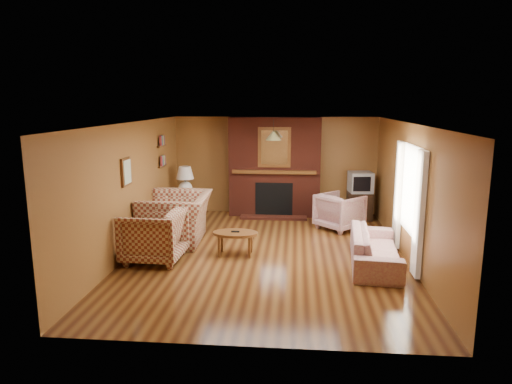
# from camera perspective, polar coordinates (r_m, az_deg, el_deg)

# --- Properties ---
(floor) EXTENTS (6.50, 6.50, 0.00)m
(floor) POSITION_cam_1_polar(r_m,az_deg,el_deg) (8.50, 1.30, -7.76)
(floor) COLOR #41200D
(floor) RESTS_ON ground
(ceiling) EXTENTS (6.50, 6.50, 0.00)m
(ceiling) POSITION_cam_1_polar(r_m,az_deg,el_deg) (8.05, 1.37, 8.61)
(ceiling) COLOR white
(ceiling) RESTS_ON wall_back
(wall_back) EXTENTS (6.50, 0.00, 6.50)m
(wall_back) POSITION_cam_1_polar(r_m,az_deg,el_deg) (11.39, 2.41, 3.33)
(wall_back) COLOR olive
(wall_back) RESTS_ON floor
(wall_front) EXTENTS (6.50, 0.00, 6.50)m
(wall_front) POSITION_cam_1_polar(r_m,az_deg,el_deg) (5.05, -1.10, -6.89)
(wall_front) COLOR olive
(wall_front) RESTS_ON floor
(wall_left) EXTENTS (0.00, 6.50, 6.50)m
(wall_left) POSITION_cam_1_polar(r_m,az_deg,el_deg) (8.71, -15.30, 0.47)
(wall_left) COLOR olive
(wall_left) RESTS_ON floor
(wall_right) EXTENTS (0.00, 6.50, 6.50)m
(wall_right) POSITION_cam_1_polar(r_m,az_deg,el_deg) (8.41, 18.59, -0.10)
(wall_right) COLOR olive
(wall_right) RESTS_ON floor
(fireplace) EXTENTS (2.20, 0.82, 2.40)m
(fireplace) POSITION_cam_1_polar(r_m,az_deg,el_deg) (11.13, 2.34, 3.05)
(fireplace) COLOR #531C12
(fireplace) RESTS_ON floor
(window_right) EXTENTS (0.10, 1.85, 2.00)m
(window_right) POSITION_cam_1_polar(r_m,az_deg,el_deg) (8.22, 18.55, -0.87)
(window_right) COLOR beige
(window_right) RESTS_ON wall_right
(bookshelf) EXTENTS (0.09, 0.55, 0.71)m
(bookshelf) POSITION_cam_1_polar(r_m,az_deg,el_deg) (10.41, -11.53, 4.95)
(bookshelf) COLOR brown
(bookshelf) RESTS_ON wall_left
(botanical_print) EXTENTS (0.05, 0.40, 0.50)m
(botanical_print) POSITION_cam_1_polar(r_m,az_deg,el_deg) (8.37, -15.91, 2.44)
(botanical_print) COLOR brown
(botanical_print) RESTS_ON wall_left
(pendant_light) EXTENTS (0.36, 0.36, 0.48)m
(pendant_light) POSITION_cam_1_polar(r_m,az_deg,el_deg) (10.36, 2.20, 6.99)
(pendant_light) COLOR black
(pendant_light) RESTS_ON ceiling
(plaid_loveseat) EXTENTS (1.35, 1.53, 0.96)m
(plaid_loveseat) POSITION_cam_1_polar(r_m,az_deg,el_deg) (9.27, -9.93, -3.22)
(plaid_loveseat) COLOR maroon
(plaid_loveseat) RESTS_ON floor
(plaid_armchair) EXTENTS (1.05, 1.02, 0.92)m
(plaid_armchair) POSITION_cam_1_polar(r_m,az_deg,el_deg) (8.22, -12.69, -5.33)
(plaid_armchair) COLOR maroon
(plaid_armchair) RESTS_ON floor
(floral_sofa) EXTENTS (0.96, 2.07, 0.59)m
(floral_sofa) POSITION_cam_1_polar(r_m,az_deg,el_deg) (8.16, 14.66, -6.80)
(floral_sofa) COLOR #B4AC8C
(floral_sofa) RESTS_ON floor
(floral_armchair) EXTENTS (1.21, 1.20, 0.79)m
(floral_armchair) POSITION_cam_1_polar(r_m,az_deg,el_deg) (10.20, 10.43, -2.41)
(floral_armchair) COLOR #B4AC8C
(floral_armchair) RESTS_ON floor
(coffee_table) EXTENTS (0.83, 0.51, 0.45)m
(coffee_table) POSITION_cam_1_polar(r_m,az_deg,el_deg) (8.37, -2.60, -5.41)
(coffee_table) COLOR brown
(coffee_table) RESTS_ON floor
(side_table) EXTENTS (0.44, 0.44, 0.57)m
(side_table) POSITION_cam_1_polar(r_m,az_deg,el_deg) (11.08, -8.75, -1.84)
(side_table) COLOR brown
(side_table) RESTS_ON floor
(table_lamp) EXTENTS (0.42, 0.42, 0.69)m
(table_lamp) POSITION_cam_1_polar(r_m,az_deg,el_deg) (10.95, -8.86, 1.58)
(table_lamp) COLOR white
(table_lamp) RESTS_ON side_table
(tv_stand) EXTENTS (0.62, 0.57, 0.65)m
(tv_stand) POSITION_cam_1_polar(r_m,az_deg,el_deg) (11.20, 12.80, -1.64)
(tv_stand) COLOR black
(tv_stand) RESTS_ON floor
(crt_tv) EXTENTS (0.58, 0.58, 0.48)m
(crt_tv) POSITION_cam_1_polar(r_m,az_deg,el_deg) (11.08, 12.93, 1.21)
(crt_tv) COLOR #9B9DA2
(crt_tv) RESTS_ON tv_stand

